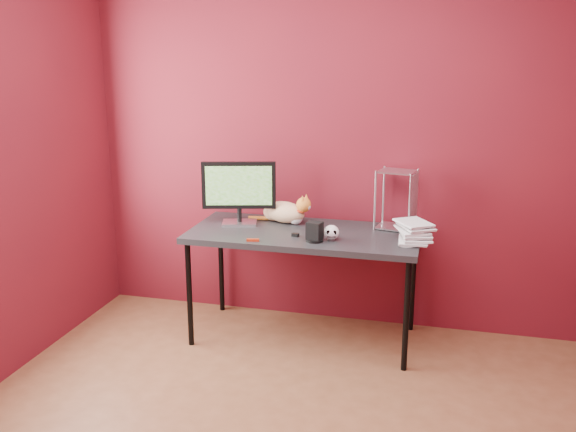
% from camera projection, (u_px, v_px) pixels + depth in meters
% --- Properties ---
extents(room, '(3.52, 3.52, 2.61)m').
position_uv_depth(room, '(268.00, 164.00, 2.70)').
color(room, brown).
rests_on(room, ground).
extents(desk, '(1.50, 0.70, 0.75)m').
position_uv_depth(desk, '(304.00, 239.00, 4.21)').
color(desk, black).
rests_on(desk, ground).
extents(monitor, '(0.49, 0.21, 0.43)m').
position_uv_depth(monitor, '(239.00, 190.00, 4.31)').
color(monitor, '#BABBBF').
rests_on(monitor, desk).
extents(cat, '(0.46, 0.26, 0.22)m').
position_uv_depth(cat, '(285.00, 212.00, 4.40)').
color(cat, '#C7782A').
rests_on(cat, desk).
extents(skull_mug, '(0.10, 0.10, 0.09)m').
position_uv_depth(skull_mug, '(331.00, 232.00, 4.00)').
color(skull_mug, white).
rests_on(skull_mug, desk).
extents(speaker, '(0.11, 0.11, 0.13)m').
position_uv_depth(speaker, '(315.00, 232.00, 3.97)').
color(speaker, black).
rests_on(speaker, desk).
extents(book_stack, '(0.27, 0.29, 1.40)m').
position_uv_depth(book_stack, '(406.00, 129.00, 3.80)').
color(book_stack, beige).
rests_on(book_stack, desk).
extents(wire_rack, '(0.26, 0.23, 0.40)m').
position_uv_depth(wire_rack, '(396.00, 199.00, 4.22)').
color(wire_rack, '#BABBBF').
rests_on(wire_rack, desk).
extents(pocket_knife, '(0.08, 0.04, 0.02)m').
position_uv_depth(pocket_knife, '(253.00, 240.00, 3.99)').
color(pocket_knife, maroon).
rests_on(pocket_knife, desk).
extents(black_gadget, '(0.05, 0.04, 0.02)m').
position_uv_depth(black_gadget, '(295.00, 235.00, 4.08)').
color(black_gadget, black).
rests_on(black_gadget, desk).
extents(washer, '(0.05, 0.05, 0.00)m').
position_uv_depth(washer, '(331.00, 240.00, 4.02)').
color(washer, '#BABBBF').
rests_on(washer, desk).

